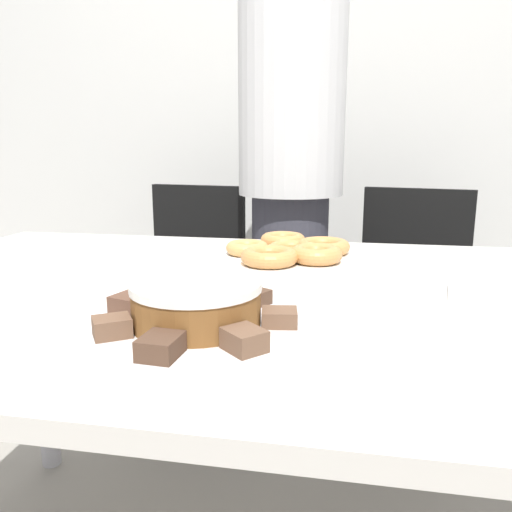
% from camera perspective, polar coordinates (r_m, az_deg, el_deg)
% --- Properties ---
extents(wall_back, '(8.00, 0.05, 2.60)m').
position_cam_1_polar(wall_back, '(2.51, 6.42, 18.50)').
color(wall_back, silver).
rests_on(wall_back, ground_plane).
extents(table, '(1.62, 0.99, 0.77)m').
position_cam_1_polar(table, '(0.97, -1.15, -8.34)').
color(table, silver).
rests_on(table, ground_plane).
extents(person_standing, '(0.37, 0.37, 1.72)m').
position_cam_1_polar(person_standing, '(1.81, 3.98, 8.54)').
color(person_standing, '#383842').
rests_on(person_standing, ground_plane).
extents(office_chair_left, '(0.50, 0.50, 0.88)m').
position_cam_1_polar(office_chair_left, '(1.98, -8.21, -5.86)').
color(office_chair_left, black).
rests_on(office_chair_left, ground_plane).
extents(office_chair_right, '(0.52, 0.52, 0.88)m').
position_cam_1_polar(office_chair_right, '(1.90, 16.84, -7.09)').
color(office_chair_right, black).
rests_on(office_chair_right, ground_plane).
extents(plate_cake, '(0.32, 0.32, 0.01)m').
position_cam_1_polar(plate_cake, '(0.73, -6.74, -8.08)').
color(plate_cake, white).
rests_on(plate_cake, table).
extents(plate_donuts, '(0.39, 0.39, 0.01)m').
position_cam_1_polar(plate_donuts, '(1.17, 4.16, -0.24)').
color(plate_donuts, white).
rests_on(plate_donuts, table).
extents(frosted_cake, '(0.19, 0.19, 0.06)m').
position_cam_1_polar(frosted_cake, '(0.72, -6.81, -5.31)').
color(frosted_cake, brown).
rests_on(frosted_cake, plate_cake).
extents(lamington_0, '(0.05, 0.06, 0.03)m').
position_cam_1_polar(lamington_0, '(0.62, -10.84, -10.11)').
color(lamington_0, '#513828').
rests_on(lamington_0, plate_cake).
extents(lamington_1, '(0.07, 0.07, 0.03)m').
position_cam_1_polar(lamington_1, '(0.63, -1.35, -9.55)').
color(lamington_1, brown).
rests_on(lamington_1, plate_cake).
extents(lamington_2, '(0.06, 0.05, 0.02)m').
position_cam_1_polar(lamington_2, '(0.72, 2.69, -7.02)').
color(lamington_2, brown).
rests_on(lamington_2, plate_cake).
extents(lamington_3, '(0.07, 0.07, 0.02)m').
position_cam_1_polar(lamington_3, '(0.80, -0.55, -4.79)').
color(lamington_3, '#513828').
rests_on(lamington_3, plate_cake).
extents(lamington_4, '(0.06, 0.06, 0.02)m').
position_cam_1_polar(lamington_4, '(0.84, -7.35, -4.27)').
color(lamington_4, '#513828').
rests_on(lamington_4, plate_cake).
extents(lamington_5, '(0.07, 0.07, 0.03)m').
position_cam_1_polar(lamington_5, '(0.79, -13.85, -5.29)').
color(lamington_5, brown).
rests_on(lamington_5, plate_cake).
extents(lamington_6, '(0.06, 0.06, 0.03)m').
position_cam_1_polar(lamington_6, '(0.70, -16.13, -7.78)').
color(lamington_6, brown).
rests_on(lamington_6, plate_cake).
extents(donut_0, '(0.12, 0.12, 0.03)m').
position_cam_1_polar(donut_0, '(1.16, 4.17, 0.70)').
color(donut_0, '#D18E4C').
rests_on(donut_0, plate_donuts).
extents(donut_1, '(0.10, 0.10, 0.03)m').
position_cam_1_polar(donut_1, '(1.18, -1.01, 0.93)').
color(donut_1, tan).
rests_on(donut_1, plate_donuts).
extents(donut_2, '(0.12, 0.12, 0.03)m').
position_cam_1_polar(donut_2, '(1.08, 1.54, -0.08)').
color(donut_2, '#D18E4C').
rests_on(donut_2, plate_donuts).
extents(donut_3, '(0.11, 0.11, 0.04)m').
position_cam_1_polar(donut_3, '(1.11, 6.91, 0.21)').
color(donut_3, '#D18E4C').
rests_on(donut_3, plate_donuts).
extents(donut_4, '(0.13, 0.13, 0.03)m').
position_cam_1_polar(donut_4, '(1.20, 7.71, 1.09)').
color(donut_4, '#D18E4C').
rests_on(donut_4, plate_donuts).
extents(donut_5, '(0.11, 0.11, 0.03)m').
position_cam_1_polar(donut_5, '(1.27, 3.10, 1.83)').
color(donut_5, '#D18E4C').
rests_on(donut_5, plate_donuts).
extents(napkin, '(0.14, 0.12, 0.01)m').
position_cam_1_polar(napkin, '(0.97, 24.83, -4.05)').
color(napkin, white).
rests_on(napkin, table).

